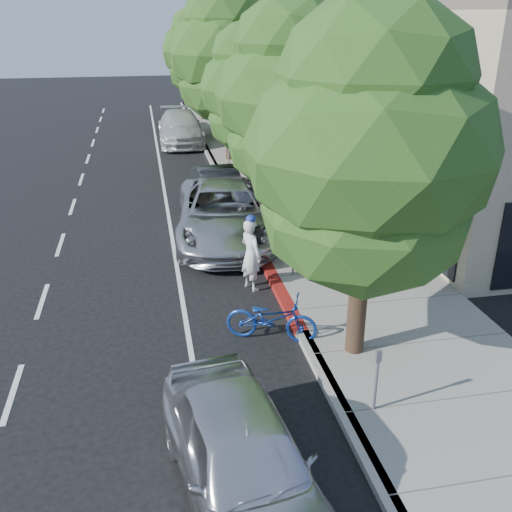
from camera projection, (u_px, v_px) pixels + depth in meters
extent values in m
plane|color=black|center=(291.00, 315.00, 14.17)|extent=(120.00, 120.00, 0.00)
cube|color=gray|center=(298.00, 208.00, 21.77)|extent=(4.60, 56.00, 0.15)
cube|color=#9E998E|center=(238.00, 211.00, 21.36)|extent=(0.30, 56.00, 0.15)
cube|color=maroon|center=(282.00, 295.00, 15.04)|extent=(0.32, 4.00, 0.15)
cube|color=#BAAF8F|center=(383.00, 82.00, 30.73)|extent=(10.00, 36.00, 7.00)
cylinder|color=black|center=(358.00, 303.00, 12.02)|extent=(0.40, 0.40, 2.59)
ellipsoid|color=#244514|center=(365.00, 211.00, 11.21)|extent=(4.16, 4.16, 3.33)
ellipsoid|color=#244514|center=(370.00, 148.00, 10.72)|extent=(4.89, 4.89, 3.91)
ellipsoid|color=#244514|center=(376.00, 74.00, 10.19)|extent=(3.67, 3.67, 2.94)
cylinder|color=black|center=(288.00, 211.00, 17.40)|extent=(0.40, 0.40, 2.71)
ellipsoid|color=#244514|center=(290.00, 141.00, 16.57)|extent=(3.75, 3.75, 3.00)
ellipsoid|color=#244514|center=(291.00, 95.00, 16.05)|extent=(4.41, 4.41, 3.53)
ellipsoid|color=#244514|center=(292.00, 42.00, 15.50)|extent=(3.31, 3.31, 2.64)
cylinder|color=black|center=(252.00, 167.00, 22.87)|extent=(0.40, 0.40, 2.43)
ellipsoid|color=#244514|center=(252.00, 119.00, 22.12)|extent=(3.45, 3.45, 2.76)
ellipsoid|color=#244514|center=(252.00, 87.00, 21.65)|extent=(4.06, 4.06, 3.25)
ellipsoid|color=#244514|center=(252.00, 53.00, 21.16)|extent=(3.05, 3.05, 2.44)
cylinder|color=black|center=(230.00, 132.00, 28.19)|extent=(0.40, 0.40, 2.94)
ellipsoid|color=#244514|center=(229.00, 84.00, 27.28)|extent=(4.77, 4.77, 3.82)
ellipsoid|color=#244514|center=(228.00, 52.00, 26.71)|extent=(5.62, 5.62, 4.49)
ellipsoid|color=#244514|center=(227.00, 18.00, 26.12)|extent=(4.21, 4.21, 3.37)
cylinder|color=black|center=(214.00, 118.00, 33.70)|extent=(0.40, 0.40, 2.43)
ellipsoid|color=#244514|center=(213.00, 84.00, 32.95)|extent=(4.19, 4.19, 3.36)
ellipsoid|color=#244514|center=(213.00, 63.00, 32.48)|extent=(4.93, 4.93, 3.95)
ellipsoid|color=#244514|center=(212.00, 39.00, 31.99)|extent=(3.70, 3.70, 2.96)
cylinder|color=black|center=(203.00, 102.00, 39.08)|extent=(0.40, 0.40, 2.61)
ellipsoid|color=#244514|center=(202.00, 70.00, 38.27)|extent=(4.56, 4.56, 3.65)
ellipsoid|color=#244514|center=(202.00, 50.00, 37.77)|extent=(5.36, 5.36, 4.29)
ellipsoid|color=#244514|center=(201.00, 29.00, 37.24)|extent=(4.02, 4.02, 3.22)
imported|color=silver|center=(251.00, 255.00, 15.17)|extent=(0.75, 0.86, 1.99)
imported|color=#163A97|center=(271.00, 318.00, 12.92)|extent=(2.22, 1.46, 1.10)
imported|color=silver|center=(224.00, 213.00, 18.62)|extent=(3.67, 6.78, 1.81)
imported|color=black|center=(219.00, 188.00, 21.90)|extent=(1.99, 4.52, 1.44)
imported|color=silver|center=(181.00, 128.00, 32.56)|extent=(2.57, 6.10, 1.76)
imported|color=black|center=(175.00, 121.00, 35.34)|extent=(2.07, 4.53, 1.51)
imported|color=silver|center=(243.00, 459.00, 8.51)|extent=(2.52, 4.91, 1.60)
imported|color=black|center=(317.00, 169.00, 23.67)|extent=(0.89, 0.77, 1.59)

